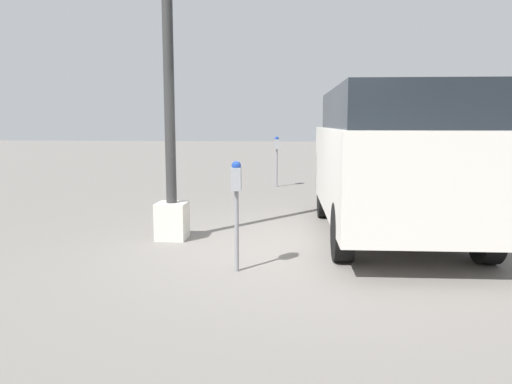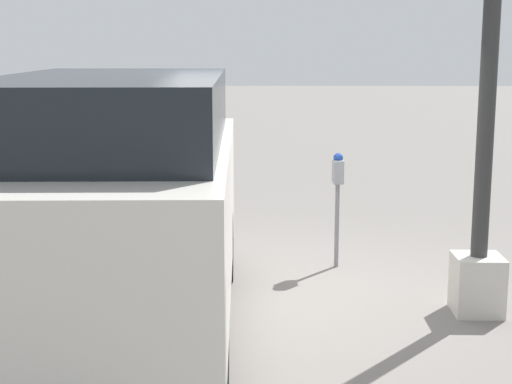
# 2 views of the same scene
# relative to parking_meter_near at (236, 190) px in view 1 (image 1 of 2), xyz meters

# --- Properties ---
(ground_plane) EXTENTS (80.00, 80.00, 0.00)m
(ground_plane) POSITION_rel_parking_meter_near_xyz_m (0.78, -0.52, -0.96)
(ground_plane) COLOR slate
(parking_meter_near) EXTENTS (0.21, 0.12, 1.30)m
(parking_meter_near) POSITION_rel_parking_meter_near_xyz_m (0.00, 0.00, 0.00)
(parking_meter_near) COLOR gray
(parking_meter_near) RESTS_ON ground
(parking_meter_far) EXTENTS (0.21, 0.12, 1.36)m
(parking_meter_far) POSITION_rel_parking_meter_near_xyz_m (7.85, -0.01, 0.05)
(parking_meter_far) COLOR gray
(parking_meter_far) RESTS_ON ground
(lamp_post) EXTENTS (0.44, 0.44, 5.15)m
(lamp_post) POSITION_rel_parking_meter_near_xyz_m (1.53, 1.19, 0.62)
(lamp_post) COLOR beige
(lamp_post) RESTS_ON ground
(parked_van) EXTENTS (4.83, 2.18, 2.22)m
(parked_van) POSITION_rel_parking_meter_near_xyz_m (2.04, -2.09, 0.26)
(parked_van) COLOR beige
(parked_van) RESTS_ON ground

